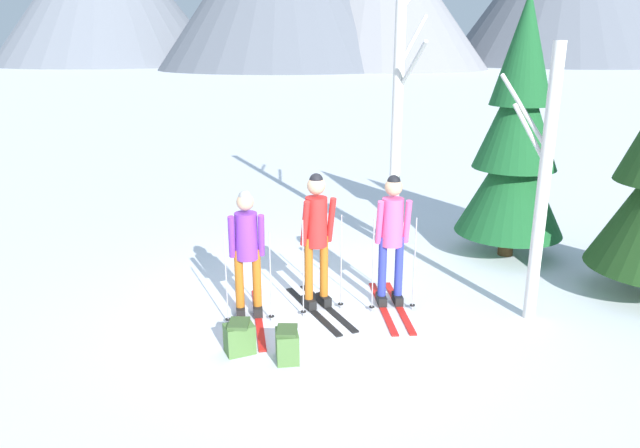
# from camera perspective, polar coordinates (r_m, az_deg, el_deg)

# --- Properties ---
(ground_plane) EXTENTS (400.00, 400.00, 0.00)m
(ground_plane) POSITION_cam_1_polar(r_m,az_deg,el_deg) (7.78, -1.38, -8.34)
(ground_plane) COLOR white
(skier_in_purple) EXTENTS (0.62, 1.75, 1.66)m
(skier_in_purple) POSITION_cam_1_polar(r_m,az_deg,el_deg) (7.31, -7.12, -2.56)
(skier_in_purple) COLOR red
(skier_in_purple) RESTS_ON ground
(skier_in_red) EXTENTS (0.99, 1.54, 1.81)m
(skier_in_red) POSITION_cam_1_polar(r_m,az_deg,el_deg) (7.48, -0.33, -1.06)
(skier_in_red) COLOR black
(skier_in_red) RESTS_ON ground
(skier_in_pink) EXTENTS (0.61, 1.63, 1.77)m
(skier_in_pink) POSITION_cam_1_polar(r_m,az_deg,el_deg) (7.63, 7.00, -0.86)
(skier_in_pink) COLOR red
(skier_in_pink) RESTS_ON ground
(pine_tree_mid) EXTENTS (1.71, 1.71, 4.13)m
(pine_tree_mid) POSITION_cam_1_polar(r_m,az_deg,el_deg) (9.75, 18.54, 7.66)
(pine_tree_mid) COLOR #51381E
(pine_tree_mid) RESTS_ON ground
(birch_tree_tall) EXTENTS (0.54, 0.73, 3.39)m
(birch_tree_tall) POSITION_cam_1_polar(r_m,az_deg,el_deg) (7.50, 20.81, 3.65)
(birch_tree_tall) COLOR silver
(birch_tree_tall) RESTS_ON ground
(birch_tree_slender) EXTENTS (0.56, 1.21, 5.26)m
(birch_tree_slender) POSITION_cam_1_polar(r_m,az_deg,el_deg) (9.58, 7.68, 12.96)
(birch_tree_slender) COLOR silver
(birch_tree_slender) RESTS_ON ground
(backpack_on_snow_front) EXTENTS (0.29, 0.35, 0.38)m
(backpack_on_snow_front) POSITION_cam_1_polar(r_m,az_deg,el_deg) (6.57, -3.21, -11.66)
(backpack_on_snow_front) COLOR #4C7238
(backpack_on_snow_front) RESTS_ON ground
(backpack_on_snow_beside) EXTENTS (0.39, 0.35, 0.38)m
(backpack_on_snow_beside) POSITION_cam_1_polar(r_m,az_deg,el_deg) (6.76, -7.85, -10.89)
(backpack_on_snow_beside) COLOR #4C7238
(backpack_on_snow_beside) RESTS_ON ground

